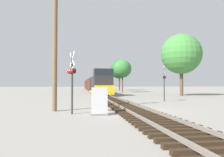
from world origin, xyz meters
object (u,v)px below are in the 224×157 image
at_px(crossing_signal_near, 72,75).
at_px(relay_cabinet, 99,102).
at_px(utility_pole, 55,42).
at_px(crossing_signal_far, 164,80).
at_px(tree_deep_background, 119,69).
at_px(tree_mid_background, 122,69).
at_px(freight_train, 91,85).
at_px(tree_far_right, 181,54).

distance_m(crossing_signal_near, relay_cabinet, 2.38).
bearing_deg(relay_cabinet, utility_pole, 139.86).
xyz_separation_m(crossing_signal_far, tree_deep_background, (3.58, 47.00, 4.42)).
bearing_deg(tree_mid_background, utility_pole, -108.14).
height_order(crossing_signal_near, tree_mid_background, tree_mid_background).
height_order(freight_train, relay_cabinet, freight_train).
xyz_separation_m(relay_cabinet, tree_deep_background, (11.42, 56.66, 5.97)).
bearing_deg(crossing_signal_far, tree_mid_background, 16.35).
xyz_separation_m(relay_cabinet, tree_far_right, (15.13, 20.62, 5.97)).
xyz_separation_m(freight_train, utility_pole, (-5.23, -56.52, 2.85)).
distance_m(relay_cabinet, utility_pole, 5.36).
relative_size(crossing_signal_near, tree_deep_background, 0.39).
bearing_deg(tree_far_right, tree_deep_background, 95.87).
bearing_deg(utility_pole, crossing_signal_near, -54.94).
relative_size(freight_train, utility_pole, 8.89).
xyz_separation_m(crossing_signal_far, relay_cabinet, (-7.84, -9.66, -1.55)).
distance_m(crossing_signal_far, tree_deep_background, 47.34).
height_order(crossing_signal_near, utility_pole, utility_pole).
xyz_separation_m(freight_train, tree_mid_background, (6.25, -21.49, 3.69)).
distance_m(crossing_signal_near, tree_far_right, 26.41).
height_order(crossing_signal_near, tree_far_right, tree_far_right).
xyz_separation_m(freight_train, crossing_signal_far, (5.42, -49.24, 0.50)).
height_order(utility_pole, tree_deep_background, tree_deep_background).
xyz_separation_m(crossing_signal_near, crossing_signal_far, (9.47, 8.98, -0.04)).
relative_size(crossing_signal_far, relay_cabinet, 2.36).
distance_m(freight_train, tree_far_right, 40.63).
xyz_separation_m(relay_cabinet, tree_mid_background, (8.67, 37.41, 4.74)).
bearing_deg(crossing_signal_far, tree_far_right, -15.58).
xyz_separation_m(freight_train, relay_cabinet, (-2.42, -58.90, -1.04)).
xyz_separation_m(freight_train, crossing_signal_near, (-4.05, -58.21, 0.55)).
distance_m(freight_train, crossing_signal_near, 58.36).
xyz_separation_m(utility_pole, tree_deep_background, (14.24, 54.29, 2.08)).
relative_size(crossing_signal_far, tree_deep_background, 0.39).
height_order(freight_train, utility_pole, utility_pole).
bearing_deg(freight_train, tree_mid_background, -73.79).
bearing_deg(tree_far_right, freight_train, 108.37).
bearing_deg(crossing_signal_near, crossing_signal_far, 114.60).
bearing_deg(tree_mid_background, tree_deep_background, 81.86).
distance_m(utility_pole, tree_deep_background, 56.16).
xyz_separation_m(crossing_signal_far, utility_pole, (-10.65, -7.29, 2.35)).
height_order(tree_far_right, tree_deep_background, tree_far_right).
bearing_deg(tree_deep_background, tree_far_right, -84.13).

